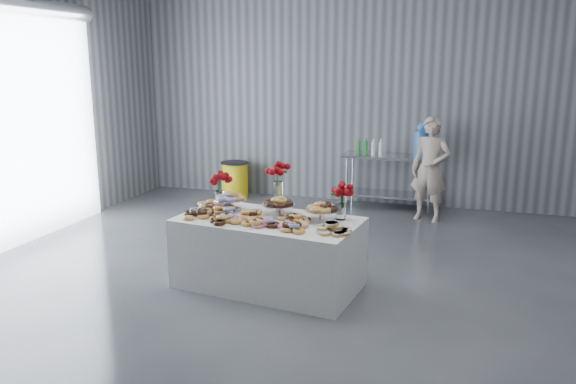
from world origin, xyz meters
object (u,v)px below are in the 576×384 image
prep_table (389,172)px  person (430,169)px  water_jug (423,141)px  trash_barrel (235,180)px  display_table (268,253)px

prep_table → person: person is taller
water_jug → person: size_ratio=0.35×
water_jug → trash_barrel: bearing=180.0°
display_table → prep_table: 3.74m
prep_table → person: bearing=-35.5°
person → trash_barrel: person is taller
person → trash_barrel: (-3.38, 0.47, -0.47)m
trash_barrel → person: bearing=-8.0°
person → trash_barrel: size_ratio=2.48×
water_jug → person: (0.17, -0.47, -0.36)m
prep_table → water_jug: 0.73m
prep_table → person: size_ratio=0.95×
prep_table → trash_barrel: 2.73m
water_jug → trash_barrel: water_jug is taller
display_table → prep_table: prep_table is taller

